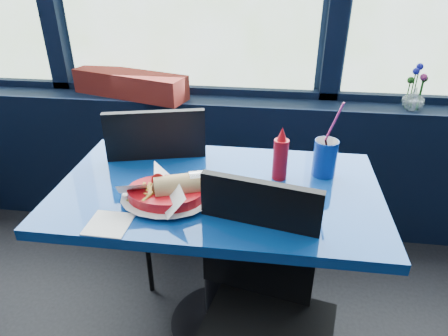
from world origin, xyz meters
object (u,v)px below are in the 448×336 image
Objects in this scene: flower_vase at (414,96)px; ketchup_bottle at (281,156)px; planter_box at (130,84)px; food_basket at (167,192)px; near_table at (218,226)px; chair_near_back at (174,184)px; chair_near_front at (261,302)px; soda_cup at (325,157)px.

flower_vase reaches higher than ketchup_bottle.
planter_box is 1.08m from food_basket.
planter_box is 1.52m from flower_vase.
near_table is 1.25× the size of chair_near_back.
flower_vase reaches higher than chair_near_front.
near_table is 4.05× the size of food_basket.
food_basket is at bearing -142.27° from near_table.
chair_near_front is 1.35× the size of planter_box.
ketchup_bottle is (0.23, 0.10, 0.28)m from near_table.
soda_cup is (0.17, 0.05, -0.02)m from ketchup_bottle.
near_table is at bearing 114.54° from chair_near_back.
flower_vase is 0.80× the size of food_basket.
chair_near_front is 0.95× the size of chair_near_back.
ketchup_bottle reaches higher than near_table.
soda_cup is at bearing 30.43° from food_basket.
ketchup_bottle is 0.69× the size of soda_cup.
flower_vase is 0.77× the size of soda_cup.
food_basket is 0.62m from soda_cup.
flower_vase reaches higher than planter_box.
chair_near_front is 0.60m from soda_cup.
ketchup_bottle is at bearing 34.18° from food_basket.
flower_vase is at bearing -171.31° from chair_near_back.
flower_vase is (1.52, -0.03, 0.00)m from planter_box.
food_basket reaches higher than near_table.
chair_near_front is at bearing -121.78° from flower_vase.
soda_cup is (1.02, -0.70, -0.04)m from planter_box.
food_basket is at bearing 162.00° from chair_near_front.
chair_near_front is at bearing -59.67° from near_table.
planter_box is (-0.62, 0.84, 0.30)m from near_table.
chair_near_front is 4.27× the size of ketchup_bottle.
ketchup_bottle reaches higher than planter_box.
food_basket is at bearing -47.23° from planter_box.
food_basket is (-0.35, 0.20, 0.27)m from chair_near_front.
planter_box is at bearing 136.84° from chair_near_front.
chair_near_front is 0.53m from ketchup_bottle.
flower_vase is 0.84m from soda_cup.
soda_cup reaches higher than flower_vase.
planter_box is 3.16× the size of ketchup_bottle.
soda_cup is (0.21, 0.47, 0.31)m from chair_near_front.
flower_vase reaches higher than chair_near_back.
food_basket is (-1.05, -0.94, -0.08)m from flower_vase.
ketchup_bottle is (0.04, 0.42, 0.32)m from chair_near_front.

